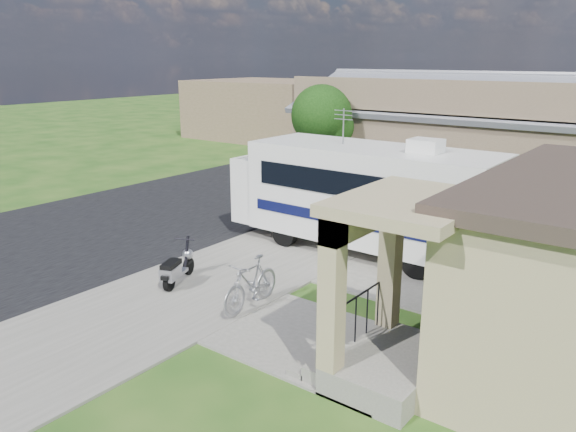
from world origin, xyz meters
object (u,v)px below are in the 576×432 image
Objects in this scene: motorhome at (363,193)px; bicycle at (251,286)px; shrub at (482,266)px; garden_hose at (363,343)px; pickup_truck at (322,159)px; scooter at (177,268)px; van at (392,139)px.

bicycle is at bearing -89.09° from motorhome.
garden_hose is at bearing -123.24° from shrub.
pickup_truck reaches higher than bicycle.
bicycle is at bearing -152.20° from shrub.
motorhome is 18.88× the size of garden_hose.
bicycle reaches higher than scooter.
van reaches higher than scooter.
motorhome is 1.26× the size of van.
shrub is at bearing -52.47° from van.
shrub is 5.02m from bicycle.
shrub is at bearing -2.71° from scooter.
bicycle is at bearing -179.22° from garden_hose.
pickup_truck is 7.60m from van.
van is (-0.13, 7.60, 0.09)m from pickup_truck.
van reaches higher than garden_hose.
motorhome reaches higher than shrub.
garden_hose is (5.29, 0.13, -0.38)m from scooter.
motorhome is at bearing 126.84° from pickup_truck.
shrub reaches higher than van.
shrub is 1.37× the size of bicycle.
garden_hose is (-1.49, -2.27, -1.28)m from shrub.
motorhome is at bearing 148.07° from shrub.
shrub is at bearing 23.87° from bicycle.
bicycle is at bearing 114.58° from pickup_truck.
garden_hose is at bearing -3.16° from bicycle.
scooter is 2.40m from bicycle.
shrub is 3.00m from garden_hose.
shrub is 0.45× the size of pickup_truck.
scooter is at bearing -114.05° from motorhome.
bicycle is 2.94m from garden_hose.
van is at bearing -92.37° from pickup_truck.
van is at bearing 105.09° from bicycle.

